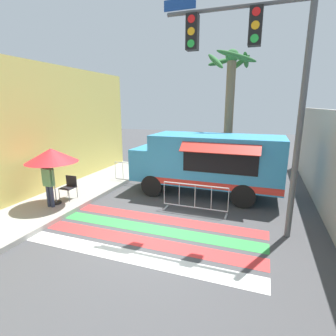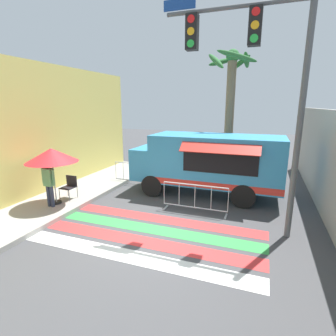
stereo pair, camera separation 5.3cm
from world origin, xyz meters
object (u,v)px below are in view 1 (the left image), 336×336
Objects in this scene: barricade_front at (195,199)px; palm_tree at (229,98)px; barricade_side at (131,174)px; traffic_signal_pole at (257,66)px; vendor_person at (49,182)px; food_truck at (205,161)px; folding_chair at (69,185)px; patio_umbrella at (51,156)px.

palm_tree is at bearing 85.35° from barricade_front.
barricade_front is 1.37× the size of barricade_side.
vendor_person is (-6.50, -0.85, -3.54)m from traffic_signal_pole.
food_truck reaches higher than folding_chair.
folding_chair is 1.03m from vendor_person.
traffic_signal_pole is 7.65× the size of folding_chair.
traffic_signal_pole is at bearing -23.37° from barricade_front.
barricade_front is at bearing 24.83° from vendor_person.
patio_umbrella is (-4.69, -3.27, 0.49)m from food_truck.
food_truck is 3.58× the size of barricade_side.
traffic_signal_pole is at bearing -55.68° from food_truck.
food_truck is 3.68× the size of vendor_person.
vendor_person is (-4.64, -3.57, -0.36)m from food_truck.
traffic_signal_pole is at bearing 13.72° from vendor_person.
patio_umbrella is at bearing -107.66° from barricade_side.
food_truck reaches higher than barricade_front.
patio_umbrella reaches higher than vendor_person.
barricade_front is at bearing 156.63° from traffic_signal_pole.
palm_tree reaches higher than barricade_side.
food_truck is at bearing -4.80° from barricade_side.
vendor_person is at bearing -142.40° from food_truck.
folding_chair is 0.51× the size of barricade_side.
barricade_side is (-3.68, 2.27, -0.02)m from barricade_front.
palm_tree reaches higher than patio_umbrella.
folding_chair is (0.08, 0.65, -1.25)m from patio_umbrella.
barricade_front is (4.76, 1.60, -0.57)m from vendor_person.
food_truck is at bearing 124.32° from traffic_signal_pole.
traffic_signal_pole is 5.70m from palm_tree.
folding_chair is 4.78m from barricade_front.
barricade_front is (0.12, -1.97, -0.93)m from food_truck.
traffic_signal_pole is at bearing 4.79° from patio_umbrella.
food_truck reaches higher than vendor_person.
traffic_signal_pole is (1.86, -2.72, 3.18)m from food_truck.
patio_umbrella reaches higher than folding_chair.
patio_umbrella is at bearing -145.10° from food_truck.
vendor_person is 8.67m from palm_tree.
patio_umbrella is 1.25× the size of vendor_person.
traffic_signal_pole is 3.23× the size of patio_umbrella.
folding_chair is at bearing -133.45° from palm_tree.
folding_chair is 0.37× the size of barricade_front.
palm_tree is (-1.35, 5.50, -0.66)m from traffic_signal_pole.
barricade_side is 0.27× the size of palm_tree.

